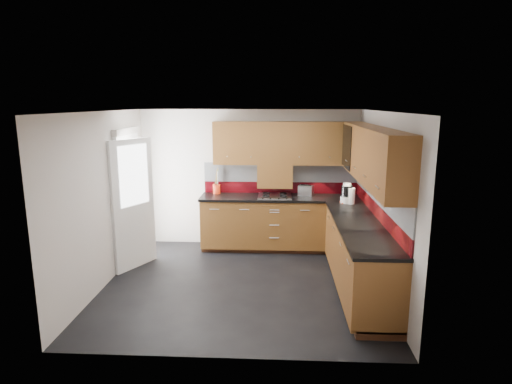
# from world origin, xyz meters

# --- Properties ---
(room) EXTENTS (4.00, 3.80, 2.64)m
(room) POSITION_xyz_m (0.00, 0.00, 1.50)
(room) COLOR black
(base_cabinets) EXTENTS (2.70, 3.20, 0.95)m
(base_cabinets) POSITION_xyz_m (1.07, 0.72, 0.44)
(base_cabinets) COLOR brown
(base_cabinets) RESTS_ON room
(countertop) EXTENTS (2.72, 3.22, 0.04)m
(countertop) POSITION_xyz_m (1.05, 0.70, 0.92)
(countertop) COLOR black
(countertop) RESTS_ON base_cabinets
(backsplash) EXTENTS (2.70, 3.20, 0.54)m
(backsplash) POSITION_xyz_m (1.28, 0.93, 1.21)
(backsplash) COLOR maroon
(backsplash) RESTS_ON countertop
(upper_cabinets) EXTENTS (2.50, 3.20, 0.72)m
(upper_cabinets) POSITION_xyz_m (1.23, 0.78, 1.84)
(upper_cabinets) COLOR brown
(upper_cabinets) RESTS_ON room
(extractor_hood) EXTENTS (0.60, 0.33, 0.40)m
(extractor_hood) POSITION_xyz_m (0.45, 1.64, 1.28)
(extractor_hood) COLOR brown
(extractor_hood) RESTS_ON room
(glass_cabinet) EXTENTS (0.32, 0.80, 0.66)m
(glass_cabinet) POSITION_xyz_m (1.71, 1.07, 1.87)
(glass_cabinet) COLOR black
(glass_cabinet) RESTS_ON room
(back_door) EXTENTS (0.42, 1.19, 2.04)m
(back_door) POSITION_xyz_m (-1.78, 0.75, 1.03)
(back_door) COLOR white
(back_door) RESTS_ON room
(gas_hob) EXTENTS (0.57, 0.50, 0.04)m
(gas_hob) POSITION_xyz_m (0.45, 1.47, 0.95)
(gas_hob) COLOR silver
(gas_hob) RESTS_ON countertop
(utensil_pot) EXTENTS (0.13, 0.13, 0.46)m
(utensil_pot) POSITION_xyz_m (-0.57, 1.69, 1.04)
(utensil_pot) COLOR red
(utensil_pot) RESTS_ON countertop
(toaster) EXTENTS (0.28, 0.23, 0.18)m
(toaster) POSITION_xyz_m (0.99, 1.62, 1.03)
(toaster) COLOR silver
(toaster) RESTS_ON countertop
(food_processor) EXTENTS (0.19, 0.19, 0.32)m
(food_processor) POSITION_xyz_m (1.60, 1.08, 1.09)
(food_processor) COLOR white
(food_processor) RESTS_ON countertop
(paper_towel) EXTENTS (0.14, 0.14, 0.25)m
(paper_towel) POSITION_xyz_m (1.66, 1.03, 1.07)
(paper_towel) COLOR white
(paper_towel) RESTS_ON countertop
(orange_cloth) EXTENTS (0.17, 0.16, 0.02)m
(orange_cloth) POSITION_xyz_m (1.58, 1.08, 0.95)
(orange_cloth) COLOR #E54219
(orange_cloth) RESTS_ON countertop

